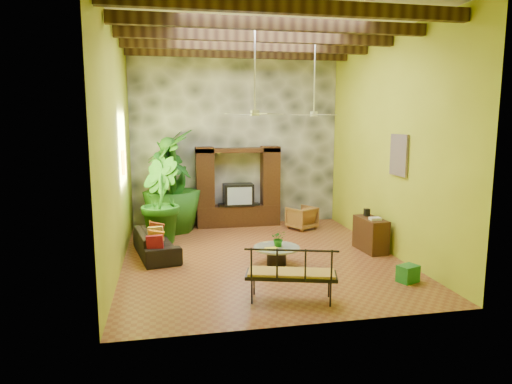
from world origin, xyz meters
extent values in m
plane|color=brown|center=(0.00, 0.00, 0.00)|extent=(7.00, 7.00, 0.00)
cube|color=silver|center=(0.00, 0.00, 5.00)|extent=(6.00, 7.00, 0.02)
cube|color=#9CA325|center=(0.00, 3.50, 2.50)|extent=(6.00, 0.02, 5.00)
cube|color=#9CA325|center=(-3.00, 0.00, 2.50)|extent=(0.02, 7.00, 5.00)
cube|color=#9CA325|center=(3.00, 0.00, 2.50)|extent=(0.02, 7.00, 5.00)
cube|color=#3E4147|center=(0.00, 3.44, 2.50)|extent=(5.98, 0.10, 4.98)
cube|color=#372511|center=(0.00, -2.60, 4.78)|extent=(5.95, 0.16, 0.22)
cube|color=#372511|center=(0.00, -1.30, 4.78)|extent=(5.95, 0.16, 0.22)
cube|color=#372511|center=(0.00, 0.00, 4.78)|extent=(5.95, 0.16, 0.22)
cube|color=#372511|center=(0.00, 1.30, 4.78)|extent=(5.95, 0.16, 0.22)
cube|color=#372511|center=(0.00, 2.60, 4.78)|extent=(5.95, 0.16, 0.22)
cube|color=black|center=(0.00, 3.14, 0.30)|extent=(2.40, 0.50, 0.60)
cube|color=black|center=(-0.95, 3.14, 1.30)|extent=(0.50, 0.48, 2.00)
cube|color=black|center=(0.95, 3.14, 1.30)|extent=(0.50, 0.48, 2.00)
cube|color=black|center=(0.00, 3.14, 2.20)|extent=(2.40, 0.48, 0.12)
cube|color=black|center=(0.00, 3.12, 0.92)|extent=(0.85, 0.52, 0.62)
cube|color=#8C99A8|center=(0.00, 2.85, 0.92)|extent=(0.70, 0.02, 0.50)
cylinder|color=silver|center=(-0.20, -0.40, 4.10)|extent=(0.04, 0.04, 1.80)
cylinder|color=silver|center=(-0.20, -0.40, 3.20)|extent=(0.18, 0.18, 0.12)
cube|color=silver|center=(0.15, -0.31, 3.18)|extent=(0.58, 0.26, 0.01)
cube|color=silver|center=(-0.29, -0.05, 3.18)|extent=(0.26, 0.58, 0.01)
cube|color=silver|center=(-0.55, -0.49, 3.18)|extent=(0.58, 0.26, 0.01)
cube|color=silver|center=(-0.11, -0.75, 3.18)|extent=(0.26, 0.58, 0.01)
cylinder|color=silver|center=(1.60, 1.20, 4.10)|extent=(0.04, 0.04, 1.80)
cylinder|color=silver|center=(1.60, 1.20, 3.20)|extent=(0.18, 0.18, 0.12)
cube|color=silver|center=(1.95, 1.29, 3.18)|extent=(0.58, 0.26, 0.01)
cube|color=silver|center=(1.51, 1.55, 3.18)|extent=(0.26, 0.58, 0.01)
cube|color=silver|center=(1.25, 1.11, 3.18)|extent=(0.58, 0.26, 0.01)
cube|color=silver|center=(1.69, 0.85, 3.18)|extent=(0.26, 0.58, 0.01)
cube|color=yellow|center=(-2.96, 1.00, 2.10)|extent=(0.06, 0.32, 0.55)
cube|color=#296399|center=(2.96, -0.60, 2.30)|extent=(0.06, 0.70, 0.90)
imported|color=black|center=(-2.30, 0.57, 0.29)|extent=(1.13, 2.08, 0.58)
imported|color=#975E37|center=(1.70, 2.38, 0.32)|extent=(0.94, 0.95, 0.64)
imported|color=#195A17|center=(-1.88, 2.63, 1.24)|extent=(1.42, 1.58, 2.49)
imported|color=#20661A|center=(-2.23, 1.75, 1.08)|extent=(1.28, 1.42, 2.16)
imported|color=#215C18|center=(-1.89, 2.84, 1.40)|extent=(1.78, 1.78, 2.80)
cylinder|color=black|center=(0.22, -0.64, 0.18)|extent=(0.42, 0.42, 0.36)
cylinder|color=#B0BCB6|center=(0.22, -0.64, 0.38)|extent=(0.98, 0.98, 0.04)
imported|color=#196019|center=(0.28, -0.60, 0.57)|extent=(0.35, 0.32, 0.35)
cube|color=gold|center=(0.07, -0.79, 0.41)|extent=(0.27, 0.21, 0.03)
cube|color=black|center=(0.01, -2.55, 0.45)|extent=(1.62, 0.92, 0.06)
cube|color=#C38F3C|center=(0.01, -2.55, 0.49)|extent=(1.53, 0.85, 0.06)
cube|color=black|center=(0.01, -2.83, 0.72)|extent=(1.49, 0.47, 0.54)
cube|color=#381D12|center=(2.65, -0.02, 0.39)|extent=(0.51, 1.01, 0.78)
cube|color=#207B41|center=(2.44, -2.12, 0.16)|extent=(0.45, 0.40, 0.33)
camera|label=1|loc=(-2.03, -9.72, 3.07)|focal=32.00mm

